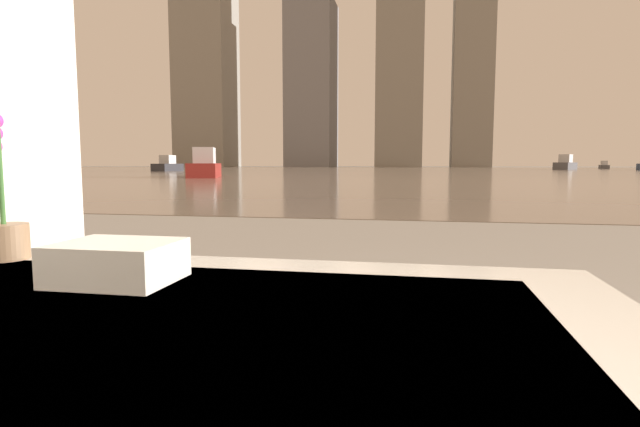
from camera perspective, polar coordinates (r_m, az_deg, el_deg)
The scene contains 11 objects.
potted_orchid at distance 1.45m, azimuth -32.49°, elevation -1.10°, with size 0.11×0.11×0.36m.
towel_stack at distance 1.07m, azimuth -22.17°, elevation -5.15°, with size 0.23×0.18×0.08m.
harbor_water at distance 62.04m, azimuth 10.42°, elevation 4.89°, with size 180.00×110.00×0.01m.
harbor_boat_1 at distance 74.99m, azimuth 26.24°, elevation 5.08°, with size 4.19×5.65×2.03m.
harbor_boat_2 at distance 89.17m, azimuth 29.71°, elevation 4.75°, with size 1.78×3.48×1.25m.
harbor_boat_3 at distance 29.93m, azimuth -13.04°, elevation 5.23°, with size 2.92×4.85×1.72m.
harbor_boat_4 at distance 55.53m, azimuth -17.01°, elevation 5.27°, with size 1.64×4.52×1.68m.
skyline_tower_0 at distance 133.02m, azimuth -12.99°, elevation 20.30°, with size 12.96×12.43×69.21m.
skyline_tower_1 at distance 121.99m, azimuth -0.95°, elevation 14.45°, with size 10.74×13.07×38.63m.
skyline_tower_2 at distance 123.33m, azimuth 9.30°, elevation 22.40°, with size 10.35×13.65×72.68m.
skyline_tower_3 at distance 120.65m, azimuth 17.05°, elevation 15.93°, with size 8.55×8.66×45.41m.
Camera 1 is at (0.51, -0.03, 0.80)m, focal length 28.00 mm.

